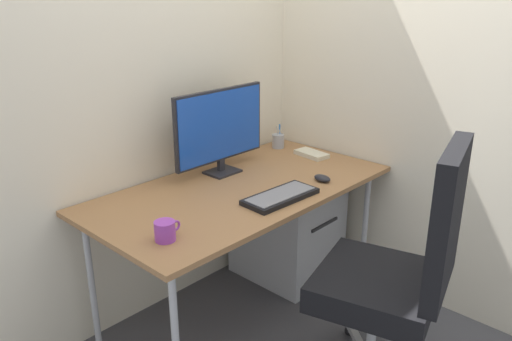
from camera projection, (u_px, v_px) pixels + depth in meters
The scene contains 12 objects.
ground_plane at pixel (243, 311), 2.83m from camera, with size 8.00×8.00×0.00m, color #4C4C51.
wall_back at pixel (180, 46), 2.62m from camera, with size 3.09×0.04×2.80m, color beige.
wall_side_right at pixel (374, 43), 2.76m from camera, with size 0.04×2.33×2.80m, color beige.
desk at pixel (242, 194), 2.59m from camera, with size 1.56×0.80×0.74m.
office_chair at pixel (400, 267), 2.13m from camera, with size 0.62×0.64×1.14m.
filing_cabinet at pixel (287, 228), 3.12m from camera, with size 0.48×0.55×0.59m.
monitor at pixel (220, 128), 2.68m from camera, with size 0.60×0.14×0.45m.
keyboard at pixel (280, 196), 2.42m from camera, with size 0.39×0.18×0.03m.
mouse at pixel (322, 178), 2.63m from camera, with size 0.06×0.10×0.03m, color black.
pen_holder at pixel (278, 141), 3.17m from camera, with size 0.08×0.08×0.15m.
notebook at pixel (311, 154), 3.02m from camera, with size 0.10×0.20×0.03m, color beige.
coffee_mug at pixel (165, 231), 2.02m from camera, with size 0.12×0.08×0.08m.
Camera 1 is at (-1.70, -1.68, 1.70)m, focal length 35.87 mm.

